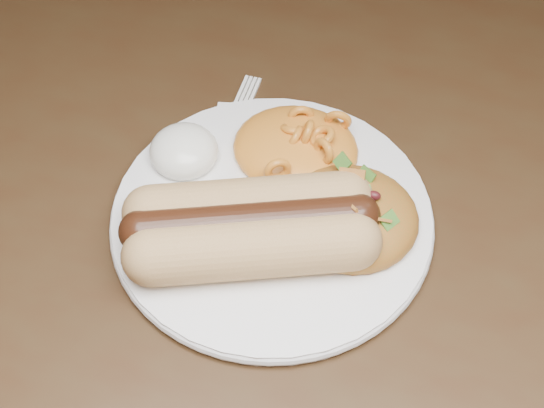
# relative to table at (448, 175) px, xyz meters

# --- Properties ---
(table) EXTENTS (1.60, 0.90, 0.75)m
(table) POSITION_rel_table_xyz_m (0.00, 0.00, 0.00)
(table) COLOR #321C0E
(table) RESTS_ON floor
(plate) EXTENTS (0.29, 0.29, 0.01)m
(plate) POSITION_rel_table_xyz_m (-0.11, -0.16, 0.10)
(plate) COLOR white
(plate) RESTS_ON table
(hotdog) EXTENTS (0.14, 0.11, 0.04)m
(hotdog) POSITION_rel_table_xyz_m (-0.12, -0.19, 0.12)
(hotdog) COLOR tan
(hotdog) RESTS_ON plate
(mac_and_cheese) EXTENTS (0.11, 0.11, 0.03)m
(mac_and_cheese) POSITION_rel_table_xyz_m (-0.11, -0.10, 0.12)
(mac_and_cheese) COLOR orange
(mac_and_cheese) RESTS_ON plate
(sour_cream) EXTENTS (0.06, 0.06, 0.03)m
(sour_cream) POSITION_rel_table_xyz_m (-0.19, -0.13, 0.12)
(sour_cream) COLOR white
(sour_cream) RESTS_ON plate
(taco_salad) EXTENTS (0.09, 0.09, 0.04)m
(taco_salad) POSITION_rel_table_xyz_m (-0.06, -0.15, 0.12)
(taco_salad) COLOR red
(taco_salad) RESTS_ON plate
(fork) EXTENTS (0.05, 0.14, 0.00)m
(fork) POSITION_rel_table_xyz_m (-0.17, -0.11, 0.09)
(fork) COLOR white
(fork) RESTS_ON table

